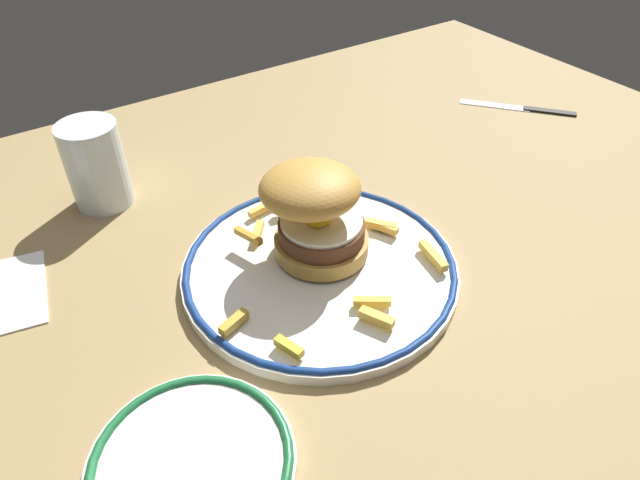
# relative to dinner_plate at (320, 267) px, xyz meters

# --- Properties ---
(ground_plane) EXTENTS (1.32, 1.08, 0.04)m
(ground_plane) POSITION_rel_dinner_plate_xyz_m (0.04, -0.03, -0.03)
(ground_plane) COLOR #92794E
(dinner_plate) EXTENTS (0.29, 0.29, 0.02)m
(dinner_plate) POSITION_rel_dinner_plate_xyz_m (0.00, 0.00, 0.00)
(dinner_plate) COLOR white
(dinner_plate) RESTS_ON ground_plane
(burger) EXTENTS (0.14, 0.14, 0.10)m
(burger) POSITION_rel_dinner_plate_xyz_m (0.01, 0.02, 0.06)
(burger) COLOR #B3863C
(burger) RESTS_ON dinner_plate
(fries_pile) EXTENTS (0.24, 0.25, 0.02)m
(fries_pile) POSITION_rel_dinner_plate_xyz_m (0.02, 0.01, 0.01)
(fries_pile) COLOR gold
(fries_pile) RESTS_ON dinner_plate
(water_glass) EXTENTS (0.07, 0.07, 0.11)m
(water_glass) POSITION_rel_dinner_plate_xyz_m (-0.15, 0.26, 0.04)
(water_glass) COLOR silver
(water_glass) RESTS_ON ground_plane
(side_plate) EXTENTS (0.16, 0.16, 0.02)m
(side_plate) POSITION_rel_dinner_plate_xyz_m (-0.21, -0.13, -0.00)
(side_plate) COLOR white
(side_plate) RESTS_ON ground_plane
(knife) EXTENTS (0.13, 0.15, 0.01)m
(knife) POSITION_rel_dinner_plate_xyz_m (0.49, 0.13, -0.01)
(knife) COLOR black
(knife) RESTS_ON ground_plane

